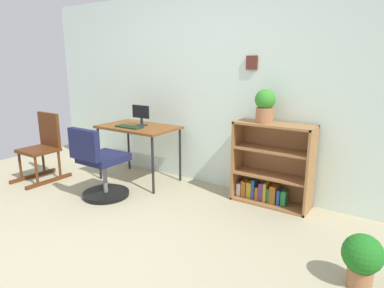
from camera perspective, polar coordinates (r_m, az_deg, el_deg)
ground_plane at (r=3.00m, az=-21.52°, el=-17.33°), size 6.24×6.24×0.00m
wall_back at (r=4.17m, az=2.20°, el=9.05°), size 5.20×0.12×2.31m
desk at (r=4.30m, az=-9.03°, el=2.28°), size 0.98×0.61×0.71m
monitor at (r=4.29m, az=-8.61°, el=4.88°), size 0.26×0.15×0.26m
keyboard at (r=4.20m, az=-10.55°, el=2.87°), size 0.35×0.14×0.02m
office_chair at (r=3.88m, az=-15.27°, el=-3.94°), size 0.52×0.55×0.82m
rocking_chair at (r=4.75m, az=-23.82°, el=-0.33°), size 0.42×0.64×0.86m
bookshelf_low at (r=3.72m, az=13.33°, el=-3.92°), size 0.83×0.30×0.88m
potted_plant_on_shelf at (r=3.55m, az=12.22°, el=6.47°), size 0.21×0.21×0.35m
potted_plant_floor at (r=2.65m, az=26.79°, el=-16.78°), size 0.27×0.27×0.38m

